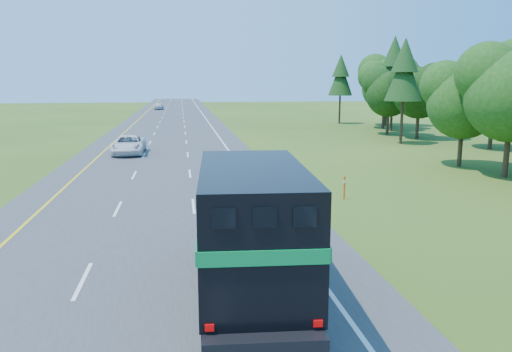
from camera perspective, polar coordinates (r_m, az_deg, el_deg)
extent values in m
cube|color=#38383A|center=(54.59, -9.93, 4.16)|extent=(15.00, 260.00, 0.04)
cube|color=yellow|center=(55.00, -15.68, 4.00)|extent=(0.15, 260.00, 0.01)
cube|color=white|center=(54.73, -4.16, 4.34)|extent=(0.15, 260.00, 0.01)
cylinder|color=black|center=(17.92, -5.08, -7.10)|extent=(0.46, 1.22, 1.20)
cylinder|color=black|center=(18.04, 2.26, -6.94)|extent=(0.46, 1.22, 1.20)
cylinder|color=black|center=(13.03, -5.21, -14.15)|extent=(0.46, 1.22, 1.20)
cylinder|color=black|center=(13.20, 5.08, -13.81)|extent=(0.46, 1.22, 1.20)
cylinder|color=black|center=(11.86, -5.26, -16.80)|extent=(0.46, 1.22, 1.20)
cylinder|color=black|center=(12.04, 6.17, -16.37)|extent=(0.46, 1.22, 1.20)
cube|color=black|center=(14.62, -0.59, -10.71)|extent=(3.20, 8.88, 0.31)
cube|color=black|center=(17.48, -1.39, -3.02)|extent=(2.80, 2.14, 2.07)
cube|color=black|center=(18.34, -1.58, -0.62)|extent=(2.40, 0.23, 0.65)
cube|color=black|center=(13.36, -0.37, -5.30)|extent=(3.15, 6.49, 3.00)
cube|color=#067C36|center=(10.30, 0.98, -9.38)|extent=(2.72, 0.23, 0.33)
cube|color=#067C36|center=(13.29, -6.36, -4.78)|extent=(0.47, 6.31, 0.33)
cube|color=#067C36|center=(13.49, 5.52, -4.53)|extent=(0.47, 6.31, 0.33)
cube|color=black|center=(9.99, -3.70, -4.86)|extent=(0.49, 0.08, 0.44)
cube|color=black|center=(10.04, 0.99, -4.77)|extent=(0.49, 0.08, 0.44)
cube|color=black|center=(10.15, 5.61, -4.65)|extent=(0.49, 0.08, 0.44)
cube|color=#B20505|center=(10.86, -5.34, -16.89)|extent=(0.20, 0.06, 0.15)
cube|color=#B20505|center=(11.06, 7.11, -16.38)|extent=(0.20, 0.06, 0.15)
imported|color=silver|center=(43.90, -14.35, 3.47)|extent=(2.62, 5.64, 1.57)
imported|color=silver|center=(113.53, -11.05, 7.87)|extent=(2.01, 4.71, 1.59)
cube|color=#F3560C|center=(26.64, 10.07, -1.35)|extent=(0.09, 0.04, 1.23)
cube|color=white|center=(26.57, 10.09, -0.65)|extent=(0.10, 0.06, 0.13)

